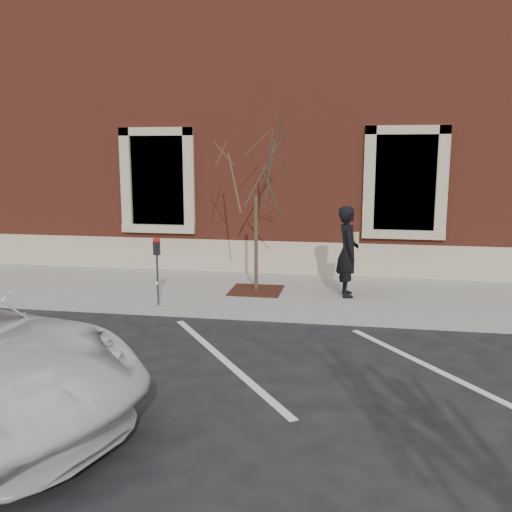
# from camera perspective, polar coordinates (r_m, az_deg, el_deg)

# --- Properties ---
(ground) EXTENTS (120.00, 120.00, 0.00)m
(ground) POSITION_cam_1_polar(r_m,az_deg,el_deg) (10.80, -0.55, -6.31)
(ground) COLOR #28282B
(ground) RESTS_ON ground
(sidewalk_near) EXTENTS (40.00, 3.50, 0.15)m
(sidewalk_near) POSITION_cam_1_polar(r_m,az_deg,el_deg) (12.44, 0.92, -3.71)
(sidewalk_near) COLOR #B7B2AC
(sidewalk_near) RESTS_ON ground
(curb_near) EXTENTS (40.00, 0.12, 0.15)m
(curb_near) POSITION_cam_1_polar(r_m,az_deg,el_deg) (10.73, -0.60, -6.01)
(curb_near) COLOR #9E9E99
(curb_near) RESTS_ON ground
(parking_stripes) EXTENTS (28.00, 4.40, 0.01)m
(parking_stripes) POSITION_cam_1_polar(r_m,az_deg,el_deg) (8.76, -3.22, -10.34)
(parking_stripes) COLOR silver
(parking_stripes) RESTS_ON ground
(building_civic) EXTENTS (40.00, 8.62, 8.00)m
(building_civic) POSITION_cam_1_polar(r_m,az_deg,el_deg) (18.04, 4.03, 13.15)
(building_civic) COLOR maroon
(building_civic) RESTS_ON ground
(man) EXTENTS (0.54, 0.74, 1.87)m
(man) POSITION_cam_1_polar(r_m,az_deg,el_deg) (11.86, 9.15, 0.45)
(man) COLOR black
(man) RESTS_ON sidewalk_near
(parking_meter) EXTENTS (0.12, 0.09, 1.32)m
(parking_meter) POSITION_cam_1_polar(r_m,az_deg,el_deg) (11.14, -9.87, -0.31)
(parking_meter) COLOR #595B60
(parking_meter) RESTS_ON sidewalk_near
(tree_grate) EXTENTS (1.09, 1.09, 0.03)m
(tree_grate) POSITION_cam_1_polar(r_m,az_deg,el_deg) (12.30, 0.00, -3.46)
(tree_grate) COLOR #471E16
(tree_grate) RESTS_ON sidewalk_near
(sapling) EXTENTS (2.24, 2.24, 3.73)m
(sapling) POSITION_cam_1_polar(r_m,az_deg,el_deg) (11.95, 0.00, 8.71)
(sapling) COLOR #4F3E30
(sapling) RESTS_ON sidewalk_near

